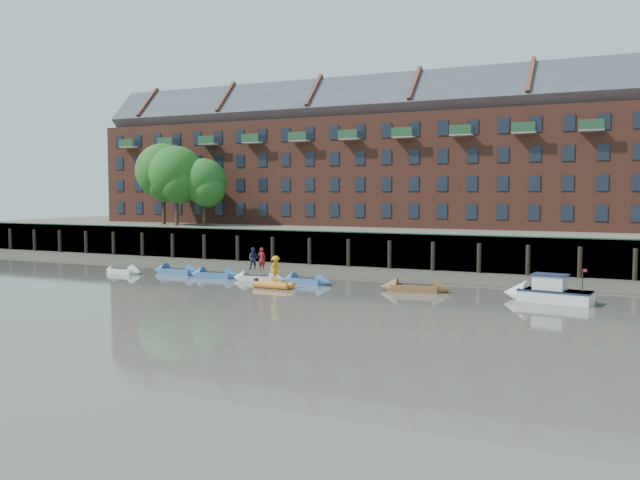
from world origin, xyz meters
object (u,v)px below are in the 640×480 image
Objects in this scene: rowboat_6 at (415,288)px; rowboat_4 at (306,281)px; person_rower_a at (262,259)px; rowboat_1 at (177,271)px; rowboat_3 at (259,278)px; rowboat_0 at (123,271)px; motor_launch at (541,292)px; rowboat_2 at (215,275)px; person_rower_b at (254,259)px; person_rib_crew at (276,269)px; rib_tender at (276,285)px.

rowboat_4 is at bearing 167.99° from rowboat_6.
person_rower_a is at bearing -172.09° from rowboat_4.
rowboat_1 reaches higher than rowboat_3.
rowboat_1 is (4.57, 1.51, 0.04)m from rowboat_0.
rowboat_6 reaches higher than rowboat_4.
rowboat_0 is at bearing 7.86° from motor_launch.
rowboat_2 is 2.57× the size of person_rower_a.
rowboat_6 is 2.93× the size of person_rower_b.
person_rower_a reaches higher than rowboat_2.
rowboat_3 is at bearing -171.95° from rowboat_4.
rowboat_1 reaches higher than rowboat_0.
motor_launch is (17.14, -1.10, 0.36)m from rowboat_4.
rowboat_2 is 0.89× the size of rowboat_6.
rowboat_2 is at bearing 169.28° from rowboat_3.
rowboat_2 is at bearing -8.42° from rowboat_1.
person_rower_b is at bearing -13.58° from person_rower_a.
person_rib_crew is (3.08, -2.79, 1.19)m from rowboat_3.
rowboat_2 is at bearing -175.69° from rowboat_4.
rowboat_2 is 1.50× the size of rib_tender.
rowboat_1 is at bearing -13.91° from person_rower_a.
rowboat_4 is at bearing -19.07° from person_rower_b.
rowboat_6 is (12.74, -0.24, 0.03)m from rowboat_3.
rowboat_6 is (17.01, -0.60, 0.03)m from rowboat_2.
person_rib_crew is at bearing 127.00° from person_rower_a.
person_rib_crew is (2.79, -2.81, -0.33)m from person_rower_a.
rowboat_4 is at bearing -3.41° from rowboat_3.
person_rower_a is (13.36, 0.58, 1.53)m from rowboat_0.
person_rower_b is (-21.71, 1.02, 1.15)m from motor_launch.
person_rower_a reaches higher than rowboat_3.
rib_tender is at bearing -103.48° from rowboat_4.
person_rower_b is at bearing 58.64° from person_rib_crew.
rowboat_3 is at bearing -31.60° from person_rower_b.
rowboat_1 is at bearing 22.83° from rowboat_0.
rowboat_0 is 0.81× the size of rowboat_6.
rib_tender is 4.22m from person_rower_a.
person_rower_a is (-12.45, 0.26, 1.49)m from rowboat_6.
rowboat_0 reaches higher than rib_tender.
motor_launch reaches higher than rib_tender.
person_rower_b is at bearing 169.29° from rowboat_6.
rowboat_2 is 2.49× the size of person_rib_crew.
rowboat_1 is 29.79m from motor_launch.
rowboat_2 is 7.97m from rib_tender.
rowboat_4 is 4.09m from person_rower_a.
rowboat_6 is 12.54m from person_rower_a.
person_rower_b reaches higher than rowboat_2.
person_rower_a is at bearing -1.58° from rowboat_3.
rib_tender is at bearing -3.36° from rowboat_0.
person_rower_a is at bearing -6.43° from rowboat_1.
person_rib_crew is at bearing -30.03° from rowboat_2.
rowboat_3 is (4.27, -0.36, -0.00)m from rowboat_2.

